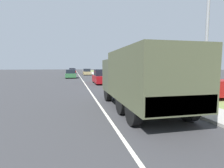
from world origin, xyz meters
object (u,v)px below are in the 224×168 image
object	(u,v)px
car_third_ahead	(87,72)
car_farthest_ahead	(72,71)
pickup_truck	(197,83)
car_nearest_ahead	(102,77)
car_second_ahead	(71,74)
military_truck	(141,77)
car_fourth_ahead	(72,71)
lamp_post	(205,8)

from	to	relation	value
car_third_ahead	car_farthest_ahead	xyz separation A→B (m)	(-3.76, 18.71, -0.00)
car_farthest_ahead	pickup_truck	world-z (taller)	pickup_truck
car_nearest_ahead	car_second_ahead	bearing A→B (deg)	108.42
military_truck	car_nearest_ahead	bearing A→B (deg)	89.00
military_truck	car_fourth_ahead	size ratio (longest dim) A/B	1.74
car_third_ahead	car_nearest_ahead	bearing A→B (deg)	-89.71
car_nearest_ahead	car_farthest_ahead	xyz separation A→B (m)	(-3.87, 40.22, -0.08)
military_truck	pickup_truck	distance (m)	6.85
car_fourth_ahead	car_farthest_ahead	bearing A→B (deg)	91.97
car_third_ahead	lamp_post	bearing A→B (deg)	-85.75
military_truck	car_second_ahead	world-z (taller)	military_truck
pickup_truck	lamp_post	bearing A→B (deg)	-126.79
car_second_ahead	car_fourth_ahead	bearing A→B (deg)	89.22
car_nearest_ahead	car_farthest_ahead	world-z (taller)	car_nearest_ahead
car_third_ahead	pickup_truck	xyz separation A→B (m)	(5.75, -31.33, 0.19)
military_truck	lamp_post	world-z (taller)	lamp_post
car_second_ahead	car_third_ahead	world-z (taller)	car_third_ahead
car_fourth_ahead	lamp_post	bearing A→B (deg)	-82.27
car_second_ahead	car_third_ahead	bearing A→B (deg)	69.93
car_second_ahead	car_fourth_ahead	world-z (taller)	car_fourth_ahead
military_truck	car_farthest_ahead	world-z (taller)	military_truck
car_second_ahead	car_fourth_ahead	distance (m)	19.28
car_fourth_ahead	lamp_post	size ratio (longest dim) A/B	0.50
car_second_ahead	car_farthest_ahead	world-z (taller)	car_farthest_ahead
car_farthest_ahead	lamp_post	size ratio (longest dim) A/B	0.56
car_fourth_ahead	pickup_truck	bearing A→B (deg)	-77.24
car_third_ahead	car_fourth_ahead	bearing A→B (deg)	110.48
car_farthest_ahead	lamp_post	bearing A→B (deg)	-83.27
car_third_ahead	car_fourth_ahead	size ratio (longest dim) A/B	1.00
car_farthest_ahead	lamp_post	world-z (taller)	lamp_post
car_third_ahead	car_farthest_ahead	world-z (taller)	car_third_ahead
military_truck	car_second_ahead	size ratio (longest dim) A/B	1.60
lamp_post	car_fourth_ahead	bearing A→B (deg)	97.73
military_truck	car_third_ahead	world-z (taller)	military_truck
car_nearest_ahead	pickup_truck	world-z (taller)	pickup_truck
car_second_ahead	car_nearest_ahead	bearing A→B (deg)	-71.58
car_fourth_ahead	pickup_truck	distance (m)	41.54
car_nearest_ahead	car_third_ahead	distance (m)	21.51
car_nearest_ahead	car_farthest_ahead	size ratio (longest dim) A/B	1.04
military_truck	pickup_truck	size ratio (longest dim) A/B	1.37
car_nearest_ahead	car_second_ahead	distance (m)	12.03
car_second_ahead	car_third_ahead	xyz separation A→B (m)	(3.69, 10.10, 0.00)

